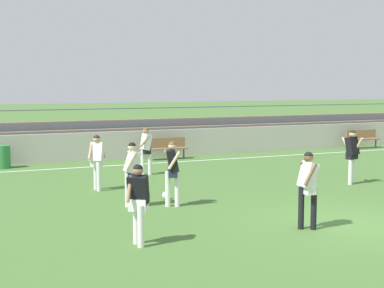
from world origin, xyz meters
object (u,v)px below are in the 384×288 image
object	(u,v)px
trash_bin	(3,157)
player_white_dropping_back	(146,147)
player_white_wide_right	(97,158)
player_dark_overlapping	(172,168)
bench_near_wall_gap	(362,137)
player_dark_wide_left	(138,198)
bleacher_stand	(217,132)
bench_far_left	(166,146)
soccer_ball	(166,195)
player_white_deep_cover	(308,183)
player_white_challenging	(132,169)
player_dark_on_ball	(352,152)

from	to	relation	value
trash_bin	player_white_dropping_back	size ratio (longest dim) A/B	0.52
player_white_wide_right	player_dark_overlapping	bearing A→B (deg)	-67.09
bench_near_wall_gap	player_dark_wide_left	world-z (taller)	player_dark_wide_left
bleacher_stand	bench_far_left	xyz separation A→B (m)	(-3.56, -2.45, -0.30)
player_white_wide_right	soccer_ball	world-z (taller)	player_white_wide_right
bleacher_stand	player_dark_overlapping	world-z (taller)	bleacher_stand
player_white_wide_right	player_white_deep_cover	distance (m)	7.03
player_white_wide_right	player_dark_wide_left	distance (m)	6.06
bleacher_stand	player_white_wide_right	world-z (taller)	bleacher_stand
bench_far_left	player_white_dropping_back	xyz separation A→B (m)	(-2.07, -3.54, 0.45)
bleacher_stand	player_white_wide_right	distance (m)	11.35
player_white_dropping_back	player_white_wide_right	size ratio (longest dim) A/B	1.00
trash_bin	player_white_dropping_back	world-z (taller)	player_white_dropping_back
player_white_challenging	player_white_deep_cover	bearing A→B (deg)	-52.01
trash_bin	player_white_deep_cover	bearing A→B (deg)	-66.09
trash_bin	player_dark_on_ball	bearing A→B (deg)	-38.68
trash_bin	player_dark_on_ball	distance (m)	12.69
player_dark_on_ball	player_white_challenging	bearing A→B (deg)	-176.23
player_white_challenging	bench_far_left	bearing A→B (deg)	64.08
trash_bin	soccer_ball	distance (m)	8.64
bench_far_left	bleacher_stand	bearing A→B (deg)	34.60
player_white_wide_right	player_dark_wide_left	bearing A→B (deg)	-96.12
bench_far_left	player_dark_on_ball	xyz separation A→B (m)	(3.35, -7.85, 0.49)
bleacher_stand	player_white_dropping_back	distance (m)	8.22
bleacher_stand	player_dark_wide_left	xyz separation A→B (m)	(-8.54, -14.18, 0.11)
player_white_dropping_back	bleacher_stand	bearing A→B (deg)	46.81
trash_bin	player_dark_overlapping	size ratio (longest dim) A/B	0.51
bench_near_wall_gap	player_dark_overlapping	world-z (taller)	player_dark_overlapping
bench_near_wall_gap	player_dark_on_ball	bearing A→B (deg)	-131.73
player_white_dropping_back	soccer_ball	distance (m)	4.40
player_white_challenging	player_white_dropping_back	xyz separation A→B (m)	(1.98, 4.80, -0.01)
bleacher_stand	player_dark_on_ball	world-z (taller)	bleacher_stand
bench_near_wall_gap	player_dark_wide_left	distance (m)	19.31
bench_near_wall_gap	player_white_dropping_back	world-z (taller)	player_white_dropping_back
bench_near_wall_gap	player_dark_wide_left	size ratio (longest dim) A/B	1.11
player_white_dropping_back	player_dark_overlapping	bearing A→B (deg)	-101.13
bleacher_stand	player_dark_on_ball	xyz separation A→B (m)	(-0.21, -10.30, 0.19)
bench_far_left	player_dark_overlapping	size ratio (longest dim) A/B	1.05
bleacher_stand	player_white_dropping_back	bearing A→B (deg)	-133.19
player_dark_overlapping	bench_near_wall_gap	bearing A→B (deg)	32.88
bleacher_stand	player_white_deep_cover	distance (m)	15.21
player_white_challenging	soccer_ball	xyz separation A→B (m)	(1.14, 0.58, -0.90)
bench_near_wall_gap	player_white_wide_right	distance (m)	15.76
trash_bin	player_white_dropping_back	xyz separation A→B (m)	(4.48, -3.61, 0.56)
trash_bin	player_dark_on_ball	size ratio (longest dim) A/B	0.50
trash_bin	player_white_challenging	world-z (taller)	player_white_challenging
player_dark_overlapping	player_white_wide_right	size ratio (longest dim) A/B	1.03
player_white_dropping_back	player_white_wide_right	xyz separation A→B (m)	(-2.27, -2.17, -0.00)
soccer_ball	bench_near_wall_gap	bearing A→B (deg)	30.34
bleacher_stand	bench_near_wall_gap	distance (m)	7.23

